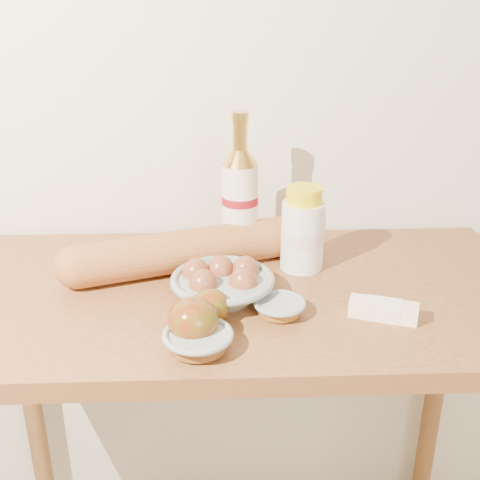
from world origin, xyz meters
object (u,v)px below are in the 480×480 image
(table, at_px, (239,340))
(bourbon_bottle, at_px, (240,200))
(baguette, at_px, (186,251))
(cream_bottle, at_px, (303,231))
(egg_bowl, at_px, (222,283))

(table, relative_size, bourbon_bottle, 3.67)
(bourbon_bottle, distance_m, baguette, 0.16)
(cream_bottle, bearing_deg, egg_bowl, -134.47)
(cream_bottle, height_order, egg_bowl, cream_bottle)
(bourbon_bottle, height_order, egg_bowl, bourbon_bottle)
(table, xyz_separation_m, baguette, (-0.11, 0.09, 0.17))
(table, height_order, egg_bowl, egg_bowl)
(bourbon_bottle, bearing_deg, cream_bottle, -27.91)
(table, height_order, baguette, baguette)
(egg_bowl, xyz_separation_m, baguette, (-0.08, 0.12, 0.02))
(table, distance_m, egg_bowl, 0.16)
(egg_bowl, bearing_deg, cream_bottle, 36.03)
(bourbon_bottle, xyz_separation_m, cream_bottle, (0.13, -0.06, -0.05))
(table, xyz_separation_m, cream_bottle, (0.14, 0.09, 0.21))
(bourbon_bottle, distance_m, egg_bowl, 0.22)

